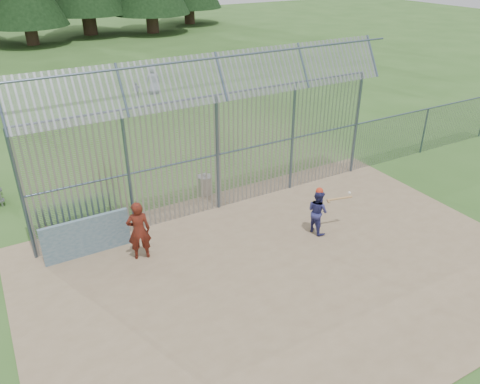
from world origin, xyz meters
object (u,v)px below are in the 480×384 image
onlooker (139,231)px  batter (318,211)px  dugout_wall (87,237)px  trash_can (205,185)px

onlooker → batter: bearing=178.3°
dugout_wall → batter: size_ratio=1.71×
dugout_wall → trash_can: 4.93m
dugout_wall → batter: (6.58, -2.32, 0.13)m
batter → dugout_wall: bearing=65.0°
dugout_wall → batter: 6.98m
dugout_wall → trash_can: dugout_wall is taller
onlooker → trash_can: onlooker is taller
dugout_wall → onlooker: size_ratio=1.37×
dugout_wall → onlooker: onlooker is taller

